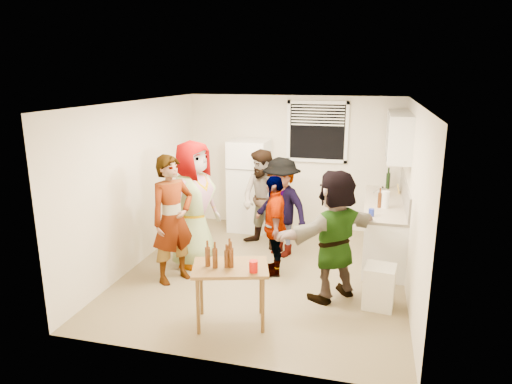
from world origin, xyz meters
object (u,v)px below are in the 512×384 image
(guest_back_right, at_px, (281,254))
(guest_black, at_px, (274,273))
(refrigerator, at_px, (249,185))
(serving_table, at_px, (231,323))
(guest_back_left, at_px, (263,247))
(beer_bottle_table, at_px, (227,267))
(guest_stripe, at_px, (176,280))
(blue_cup, at_px, (371,216))
(guest_orange, at_px, (332,297))
(guest_grey, at_px, (196,264))
(red_cup, at_px, (254,272))
(beer_bottle_counter, at_px, (379,208))
(wine_bottle, at_px, (387,189))
(kettle, at_px, (382,197))
(trash_bin, at_px, (379,288))

(guest_back_right, height_order, guest_black, guest_back_right)
(refrigerator, relative_size, serving_table, 1.96)
(refrigerator, relative_size, guest_back_left, 1.01)
(beer_bottle_table, bearing_deg, guest_stripe, 138.73)
(blue_cup, relative_size, guest_orange, 0.06)
(guest_back_left, relative_size, guest_black, 1.12)
(guest_grey, xyz_separation_m, guest_back_right, (1.21, 0.71, 0.00))
(guest_orange, bearing_deg, guest_black, -78.21)
(red_cup, relative_size, guest_back_right, 0.08)
(beer_bottle_table, distance_m, guest_black, 1.72)
(beer_bottle_counter, bearing_deg, beer_bottle_table, -126.14)
(beer_bottle_counter, bearing_deg, guest_back_left, 173.62)
(wine_bottle, relative_size, guest_stripe, 0.15)
(beer_bottle_counter, height_order, beer_bottle_table, beer_bottle_counter)
(kettle, bearing_deg, guest_back_right, -169.68)
(blue_cup, xyz_separation_m, guest_grey, (-2.60, -0.29, -0.90))
(kettle, distance_m, trash_bin, 2.21)
(refrigerator, distance_m, guest_black, 2.23)
(guest_grey, distance_m, guest_black, 1.25)
(guest_back_right, distance_m, guest_orange, 1.59)
(beer_bottle_table, distance_m, red_cup, 0.33)
(guest_stripe, height_order, guest_black, guest_stripe)
(refrigerator, relative_size, trash_bin, 3.11)
(red_cup, height_order, guest_grey, red_cup)
(beer_bottle_table, xyz_separation_m, red_cup, (0.33, -0.05, 0.00))
(wine_bottle, height_order, guest_back_left, wine_bottle)
(guest_stripe, relative_size, guest_orange, 1.05)
(beer_bottle_counter, relative_size, guest_stripe, 0.12)
(kettle, distance_m, serving_table, 3.54)
(kettle, xyz_separation_m, red_cup, (-1.42, -3.05, -0.17))
(beer_bottle_counter, relative_size, guest_black, 0.15)
(red_cup, bearing_deg, guest_grey, 130.04)
(wine_bottle, xyz_separation_m, blue_cup, (-0.26, -1.73, 0.00))
(refrigerator, height_order, guest_black, refrigerator)
(refrigerator, relative_size, kettle, 7.59)
(blue_cup, bearing_deg, guest_back_left, 158.87)
(guest_black, bearing_deg, guest_stripe, -80.35)
(refrigerator, relative_size, guest_grey, 0.87)
(guest_black, distance_m, guest_orange, 1.06)
(beer_bottle_counter, distance_m, blue_cup, 0.48)
(trash_bin, height_order, guest_grey, trash_bin)
(guest_black, bearing_deg, beer_bottle_counter, 104.22)
(guest_grey, height_order, guest_black, guest_grey)
(kettle, height_order, guest_black, kettle)
(guest_black, bearing_deg, kettle, 120.08)
(blue_cup, height_order, guest_back_left, blue_cup)
(beer_bottle_table, relative_size, red_cup, 1.55)
(kettle, height_order, guest_grey, kettle)
(kettle, bearing_deg, guest_back_left, 178.89)
(refrigerator, bearing_deg, guest_stripe, -100.46)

